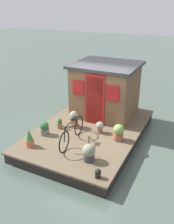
% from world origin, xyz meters
% --- Properties ---
extents(ground_plane, '(60.00, 60.00, 0.00)m').
position_xyz_m(ground_plane, '(0.00, 0.00, 0.00)').
color(ground_plane, '#47564C').
extents(houseboat_deck, '(4.91, 3.28, 0.39)m').
position_xyz_m(houseboat_deck, '(0.00, 0.00, 0.19)').
color(houseboat_deck, brown).
rests_on(houseboat_deck, ground_plane).
extents(houseboat_cabin, '(2.06, 2.31, 1.96)m').
position_xyz_m(houseboat_cabin, '(1.34, 0.00, 1.38)').
color(houseboat_cabin, brown).
rests_on(houseboat_cabin, houseboat_deck).
extents(bicycle, '(1.73, 0.50, 0.79)m').
position_xyz_m(bicycle, '(-1.06, 0.08, 0.75)').
color(bicycle, black).
rests_on(bicycle, houseboat_deck).
extents(potted_plant_lavender, '(0.30, 0.30, 0.46)m').
position_xyz_m(potted_plant_lavender, '(-1.01, 1.14, 0.61)').
color(potted_plant_lavender, slate).
rests_on(potted_plant_lavender, houseboat_deck).
extents(potted_plant_fern, '(0.26, 0.26, 0.55)m').
position_xyz_m(potted_plant_fern, '(-1.79, 1.11, 0.65)').
color(potted_plant_fern, '#B2603D').
rests_on(potted_plant_fern, houseboat_deck).
extents(potted_plant_basil, '(0.34, 0.34, 0.53)m').
position_xyz_m(potted_plant_basil, '(-0.27, -1.12, 0.66)').
color(potted_plant_basil, '#935138').
rests_on(potted_plant_basil, houseboat_deck).
extents(potted_plant_sage, '(0.36, 0.36, 0.49)m').
position_xyz_m(potted_plant_sage, '(-1.66, -0.78, 0.64)').
color(potted_plant_sage, '#38383D').
rests_on(potted_plant_sage, houseboat_deck).
extents(potted_plant_mint, '(0.17, 0.17, 0.37)m').
position_xyz_m(potted_plant_mint, '(-0.44, 0.92, 0.57)').
color(potted_plant_mint, '#935138').
rests_on(potted_plant_mint, houseboat_deck).
extents(potted_plant_rosemary, '(0.27, 0.27, 0.39)m').
position_xyz_m(potted_plant_rosemary, '(-0.10, -0.42, 0.60)').
color(potted_plant_rosemary, '#935138').
rests_on(potted_plant_rosemary, houseboat_deck).
extents(potted_plant_ivy, '(0.33, 0.33, 0.59)m').
position_xyz_m(potted_plant_ivy, '(-0.12, 0.54, 0.69)').
color(potted_plant_ivy, '#C6754C').
rests_on(potted_plant_ivy, houseboat_deck).
extents(mooring_bollard, '(0.15, 0.15, 0.25)m').
position_xyz_m(mooring_bollard, '(-2.20, -1.29, 0.52)').
color(mooring_bollard, black).
rests_on(mooring_bollard, houseboat_deck).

